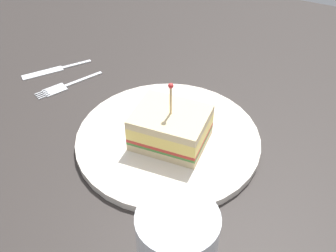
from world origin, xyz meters
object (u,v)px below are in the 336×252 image
object	(u,v)px
plate	(168,140)
fork	(62,87)
sandwich_half_center	(171,128)
knife	(53,70)

from	to	relation	value
plate	fork	size ratio (longest dim) A/B	2.35
plate	fork	xyz separation A→B (cm)	(4.69, 21.36, -0.36)
sandwich_half_center	fork	distance (cm)	22.96
sandwich_half_center	fork	xyz separation A→B (cm)	(5.37, 22.06, -3.40)
plate	knife	size ratio (longest dim) A/B	2.52
knife	plate	bearing A→B (deg)	-107.59
plate	sandwich_half_center	size ratio (longest dim) A/B	2.56
fork	plate	bearing A→B (deg)	-102.38
plate	sandwich_half_center	world-z (taller)	sandwich_half_center
plate	fork	distance (cm)	21.87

